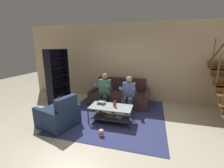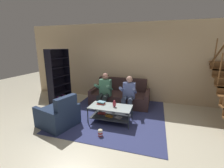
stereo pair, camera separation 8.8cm
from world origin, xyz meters
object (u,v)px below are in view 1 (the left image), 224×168
(person_seated_left, at_px, (104,90))
(couch, at_px, (120,96))
(coffee_table, at_px, (111,112))
(bookshelf, at_px, (57,81))
(armchair, at_px, (59,116))
(popcorn_tub, at_px, (101,133))
(vase, at_px, (115,104))
(person_seated_right, at_px, (128,93))
(book_stack, at_px, (101,103))

(person_seated_left, bearing_deg, couch, 54.66)
(coffee_table, height_order, bookshelf, bookshelf)
(person_seated_left, bearing_deg, armchair, -119.20)
(popcorn_tub, bearing_deg, armchair, 172.27)
(vase, height_order, armchair, armchair)
(person_seated_right, height_order, popcorn_tub, person_seated_right)
(popcorn_tub, bearing_deg, coffee_table, 88.26)
(coffee_table, bearing_deg, vase, -1.59)
(couch, distance_m, armchair, 2.32)
(book_stack, distance_m, popcorn_tub, 0.98)
(coffee_table, bearing_deg, person_seated_left, 118.95)
(couch, bearing_deg, vase, -82.89)
(person_seated_right, bearing_deg, couch, 125.11)
(couch, xyz_separation_m, book_stack, (-0.24, -1.32, 0.21))
(bookshelf, bearing_deg, couch, 10.94)
(coffee_table, bearing_deg, popcorn_tub, -91.74)
(bookshelf, xyz_separation_m, armchair, (1.09, -1.55, -0.53))
(person_seated_right, height_order, bookshelf, bookshelf)
(book_stack, height_order, armchair, armchair)
(person_seated_left, relative_size, armchair, 1.12)
(vase, bearing_deg, popcorn_tub, -100.51)
(armchair, bearing_deg, book_stack, 35.27)
(person_seated_left, height_order, person_seated_right, person_seated_left)
(couch, distance_m, person_seated_left, 0.79)
(coffee_table, bearing_deg, book_stack, 160.61)
(coffee_table, xyz_separation_m, book_stack, (-0.31, 0.11, 0.19))
(couch, xyz_separation_m, person_seated_left, (-0.41, -0.57, 0.36))
(vase, relative_size, armchair, 0.17)
(coffee_table, bearing_deg, person_seated_right, 68.01)
(coffee_table, distance_m, book_stack, 0.38)
(coffee_table, distance_m, vase, 0.27)
(couch, relative_size, person_seated_right, 1.81)
(person_seated_left, relative_size, vase, 6.48)
(person_seated_left, distance_m, bookshelf, 1.89)
(person_seated_right, distance_m, armchair, 2.16)
(book_stack, bearing_deg, vase, -14.83)
(person_seated_right, bearing_deg, vase, -105.04)
(armchair, bearing_deg, person_seated_left, 60.80)
(person_seated_left, bearing_deg, book_stack, -77.68)
(person_seated_left, xyz_separation_m, book_stack, (0.16, -0.74, -0.16))
(couch, height_order, popcorn_tub, couch)
(book_stack, bearing_deg, armchair, -144.73)
(armchair, bearing_deg, coffee_table, 24.16)
(coffee_table, height_order, popcorn_tub, coffee_table)
(person_seated_left, distance_m, vase, 1.04)
(person_seated_left, relative_size, coffee_table, 1.05)
(vase, distance_m, book_stack, 0.44)
(couch, xyz_separation_m, bookshelf, (-2.29, -0.44, 0.53))
(person_seated_left, relative_size, bookshelf, 0.61)
(person_seated_left, distance_m, armchair, 1.66)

